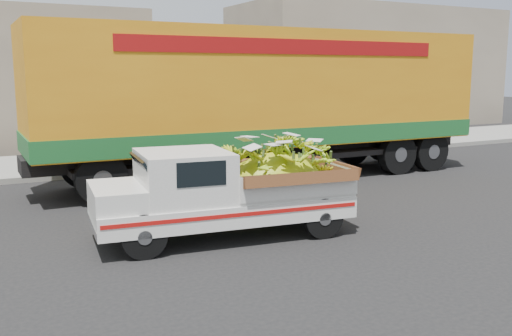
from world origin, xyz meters
TOP-DOWN VIEW (x-y plane):
  - ground at (0.00, 0.00)m, footprint 100.00×100.00m
  - curb at (0.00, 6.39)m, footprint 60.00×0.25m
  - sidewalk at (0.00, 8.49)m, footprint 60.00×4.00m
  - building_right at (14.00, 15.39)m, footprint 14.00×6.00m
  - pickup_truck at (-1.30, -0.43)m, footprint 4.43×2.04m
  - semi_trailer at (1.64, 3.94)m, footprint 12.01×2.62m

SIDE VIEW (x-z plane):
  - ground at x=0.00m, z-range 0.00..0.00m
  - sidewalk at x=0.00m, z-range 0.00..0.14m
  - curb at x=0.00m, z-range 0.00..0.15m
  - pickup_truck at x=-1.30m, z-range 0.06..1.56m
  - semi_trailer at x=1.64m, z-range 0.22..4.02m
  - building_right at x=14.00m, z-range 0.00..6.00m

